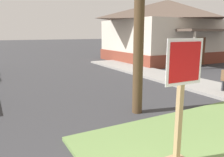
% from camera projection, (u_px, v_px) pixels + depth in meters
% --- Properties ---
extents(sidewalk_strip, '(2.20, 19.65, 0.12)m').
position_uv_depth(sidewalk_strip, '(198.00, 85.00, 10.28)').
color(sidewalk_strip, gray).
rests_on(sidewalk_strip, ground).
extents(stop_sign, '(0.77, 0.29, 2.23)m').
position_uv_depth(stop_sign, '(180.00, 105.00, 3.85)').
color(stop_sign, '#A3845B').
rests_on(stop_sign, grass_corner_patch).
extents(corner_house, '(9.71, 9.05, 5.14)m').
position_uv_depth(corner_house, '(167.00, 30.00, 19.59)').
color(corner_house, brown).
rests_on(corner_house, ground).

